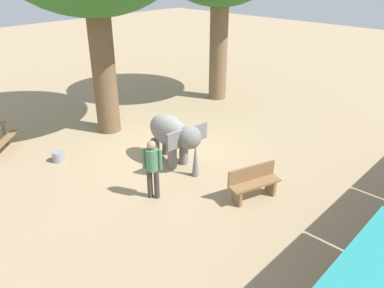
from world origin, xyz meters
The scene contains 5 objects.
ground_plane centered at (0.00, 0.00, 0.00)m, with size 60.00×60.00×0.00m, color tan.
elephant centered at (0.26, 0.52, 0.94)m, with size 1.43×2.14×1.48m.
person_handler centered at (1.92, 1.49, 0.95)m, with size 0.33×0.43×1.62m.
wooden_bench centered at (0.15, 3.36, 0.47)m, with size 1.45×0.84×0.88m.
feed_bucket centered at (2.61, -2.14, 0.16)m, with size 0.36×0.36×0.32m, color gray.
Camera 1 is at (7.32, 7.97, 5.57)m, focal length 35.70 mm.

